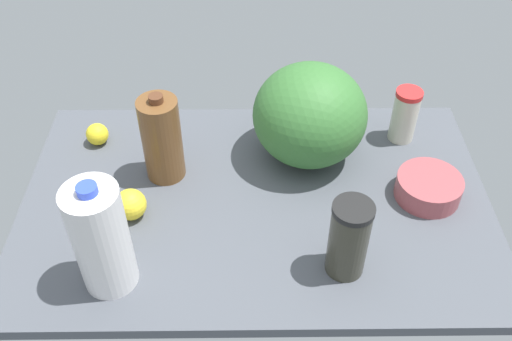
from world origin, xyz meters
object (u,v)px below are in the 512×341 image
at_px(chocolate_milk_jug, 162,139).
at_px(lemon_by_jug, 97,134).
at_px(mixing_bowl, 428,187).
at_px(tumbler_cup, 405,115).
at_px(lemon_beside_bowl, 131,204).
at_px(milk_jug, 101,239).
at_px(shaker_bottle, 349,239).
at_px(watermelon, 310,115).

xyz_separation_m(chocolate_milk_jug, lemon_by_jug, (-0.21, 0.13, -0.09)).
bearing_deg(mixing_bowl, tumbler_cup, 95.53).
height_order(chocolate_milk_jug, lemon_beside_bowl, chocolate_milk_jug).
height_order(lemon_by_jug, lemon_beside_bowl, lemon_beside_bowl).
distance_m(milk_jug, tumbler_cup, 0.89).
bearing_deg(tumbler_cup, shaker_bottle, -115.38).
bearing_deg(lemon_by_jug, lemon_beside_bowl, -63.96).
bearing_deg(watermelon, lemon_beside_bowl, -153.35).
xyz_separation_m(tumbler_cup, lemon_beside_bowl, (-0.73, -0.29, -0.04)).
bearing_deg(lemon_beside_bowl, tumbler_cup, 22.09).
xyz_separation_m(chocolate_milk_jug, mixing_bowl, (0.68, -0.09, -0.09)).
distance_m(chocolate_milk_jug, lemon_by_jug, 0.26).
distance_m(chocolate_milk_jug, tumbler_cup, 0.67).
distance_m(milk_jug, shaker_bottle, 0.53).
xyz_separation_m(shaker_bottle, lemon_by_jug, (-0.64, 0.45, -0.07)).
distance_m(mixing_bowl, shaker_bottle, 0.34).
bearing_deg(tumbler_cup, chocolate_milk_jug, -167.83).
distance_m(shaker_bottle, lemon_beside_bowl, 0.54).
bearing_deg(chocolate_milk_jug, mixing_bowl, -7.75).
relative_size(tumbler_cup, lemon_by_jug, 2.58).
distance_m(watermelon, lemon_beside_bowl, 0.52).
xyz_separation_m(milk_jug, chocolate_milk_jug, (0.09, 0.34, -0.02)).
bearing_deg(chocolate_milk_jug, tumbler_cup, 12.17).
bearing_deg(mixing_bowl, chocolate_milk_jug, 172.25).
bearing_deg(mixing_bowl, lemon_by_jug, 166.05).
distance_m(watermelon, shaker_bottle, 0.40).
xyz_separation_m(watermelon, lemon_beside_bowl, (-0.45, -0.23, -0.10)).
xyz_separation_m(tumbler_cup, shaker_bottle, (-0.22, -0.46, 0.02)).
xyz_separation_m(watermelon, mixing_bowl, (0.30, -0.17, -0.11)).
distance_m(milk_jug, mixing_bowl, 0.81).
height_order(watermelon, mixing_bowl, watermelon).
distance_m(watermelon, lemon_by_jug, 0.60).
bearing_deg(shaker_bottle, lemon_beside_bowl, 161.88).
relative_size(milk_jug, mixing_bowl, 1.76).
bearing_deg(milk_jug, mixing_bowl, 18.16).
bearing_deg(mixing_bowl, shaker_bottle, -136.83).
xyz_separation_m(milk_jug, tumbler_cup, (0.74, 0.49, -0.06)).
relative_size(shaker_bottle, lemon_beside_bowl, 2.58).
relative_size(mixing_bowl, shaker_bottle, 0.82).
xyz_separation_m(tumbler_cup, watermelon, (-0.27, -0.07, 0.06)).
height_order(chocolate_milk_jug, mixing_bowl, chocolate_milk_jug).
bearing_deg(lemon_by_jug, tumbler_cup, 0.95).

